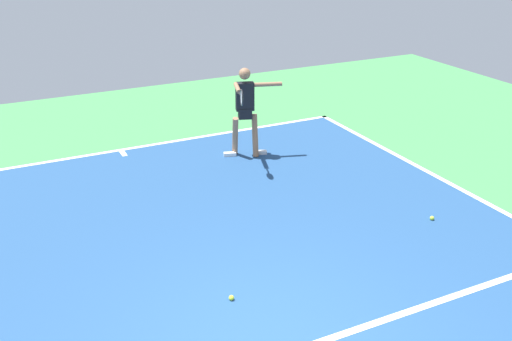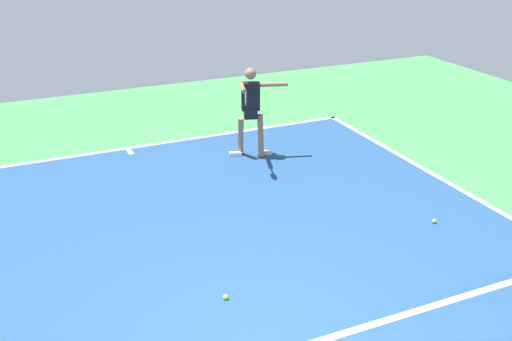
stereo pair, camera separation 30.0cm
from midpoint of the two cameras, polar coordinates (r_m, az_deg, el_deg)
The scene contains 5 objects.
court_line_baseline_near at distance 12.15m, azimuth -13.51°, elevation 1.92°, with size 9.59×0.10×0.01m, color white.
court_line_centre_mark at distance 11.97m, azimuth -13.29°, elevation 1.61°, with size 0.10×0.30×0.01m, color white.
tennis_player at distance 11.21m, azimuth -1.79°, elevation 6.11°, with size 1.17×1.16×1.73m.
tennis_ball_by_baseline at distance 9.50m, azimuth 15.62°, elevation -4.41°, with size 0.07×0.07×0.07m, color #C6E53D.
tennis_ball_by_sideline at distance 7.42m, azimuth -3.55°, elevation -12.07°, with size 0.07×0.07×0.07m, color #CCE033.
Camera 1 is at (2.43, 4.48, 4.35)m, focal length 41.81 mm.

